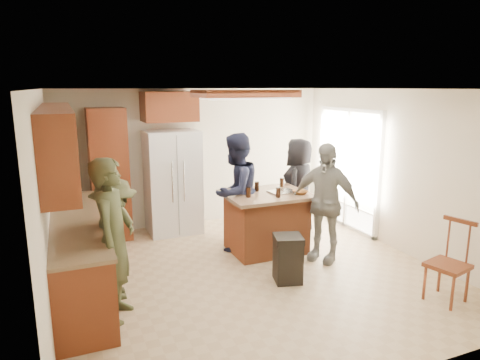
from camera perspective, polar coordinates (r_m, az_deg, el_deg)
name	(u,v)px	position (r m, az deg, el deg)	size (l,w,h in m)	color
room_shell	(410,168)	(9.58, 21.76, 1.44)	(8.00, 5.20, 5.00)	tan
person_front_left	(114,240)	(4.86, -16.47, -7.67)	(0.66, 0.48, 1.81)	#3C4025
person_behind_left	(236,192)	(6.66, -0.56, -1.63)	(0.90, 0.55, 1.84)	#1B1F36
person_behind_right	(298,187)	(7.48, 7.80, -0.87)	(0.82, 0.53, 1.67)	black
person_side_right	(324,203)	(6.35, 11.19, -2.96)	(1.03, 0.53, 1.76)	gray
person_counter	(116,238)	(5.39, -16.25, -7.48)	(0.96, 0.45, 1.49)	#363820
left_cabinetry	(72,217)	(5.68, -21.53, -4.61)	(0.64, 3.00, 2.30)	maroon
back_wall_units	(125,157)	(7.41, -15.12, 2.98)	(1.80, 0.60, 2.45)	maroon
refrigerator	(173,182)	(7.56, -8.96, -0.27)	(0.90, 0.76, 1.80)	white
kitchen_island	(266,221)	(6.70, 3.50, -5.54)	(1.28, 1.03, 0.93)	#9C4B28
island_items	(282,191)	(6.59, 5.64, -1.42)	(0.96, 0.68, 0.15)	silver
trash_bin	(288,258)	(5.75, 6.40, -10.34)	(0.45, 0.45, 0.63)	black
spindle_chair	(449,265)	(5.75, 26.05, -10.13)	(0.51, 0.51, 0.99)	maroon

